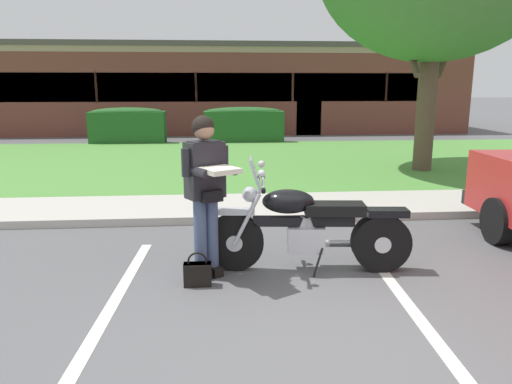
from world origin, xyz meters
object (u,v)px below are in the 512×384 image
at_px(motorcycle, 315,227).
at_px(hedge_left, 128,125).
at_px(hedge_center_left, 244,124).
at_px(brick_building, 199,88).
at_px(rider_person, 206,184).
at_px(handbag, 198,272).

xyz_separation_m(motorcycle, hedge_left, (-4.03, 12.05, 0.16)).
relative_size(motorcycle, hedge_center_left, 0.82).
xyz_separation_m(hedge_center_left, brick_building, (-1.70, 6.72, 1.17)).
height_order(motorcycle, rider_person, rider_person).
bearing_deg(brick_building, rider_person, -88.17).
xyz_separation_m(handbag, hedge_center_left, (1.20, 12.38, 0.51)).
xyz_separation_m(rider_person, hedge_left, (-2.86, 12.13, -0.36)).
bearing_deg(handbag, rider_person, 67.95).
bearing_deg(hedge_center_left, rider_person, -95.19).
bearing_deg(brick_building, hedge_center_left, -75.76).
height_order(rider_person, brick_building, brick_building).
distance_m(hedge_center_left, brick_building, 7.03).
xyz_separation_m(motorcycle, brick_building, (-1.77, 18.77, 1.33)).
height_order(rider_person, hedge_left, rider_person).
bearing_deg(motorcycle, rider_person, -176.09).
relative_size(rider_person, hedge_left, 0.68).
bearing_deg(rider_person, motorcycle, 3.91).
distance_m(rider_person, handbag, 0.90).
bearing_deg(rider_person, handbag, -112.05).
height_order(motorcycle, hedge_center_left, motorcycle).
bearing_deg(handbag, motorcycle, 14.56).
xyz_separation_m(rider_person, handbag, (-0.10, -0.25, -0.86)).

